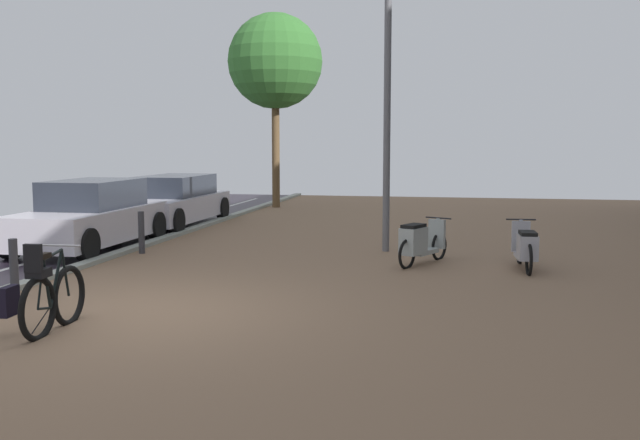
# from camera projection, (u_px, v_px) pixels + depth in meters

# --- Properties ---
(ground) EXTENTS (21.00, 40.00, 0.13)m
(ground) POSITION_uv_depth(u_px,v_px,m) (242.00, 320.00, 8.84)
(ground) COLOR #251E29
(bicycle_foreground) EXTENTS (0.65, 1.44, 1.11)m
(bicycle_foreground) POSITION_uv_depth(u_px,v_px,m) (48.00, 298.00, 8.19)
(bicycle_foreground) COLOR black
(bicycle_foreground) RESTS_ON ground
(scooter_near) EXTENTS (0.89, 1.57, 0.82)m
(scooter_near) POSITION_uv_depth(u_px,v_px,m) (420.00, 242.00, 12.63)
(scooter_near) COLOR black
(scooter_near) RESTS_ON ground
(scooter_mid) EXTENTS (0.52, 1.71, 0.84)m
(scooter_mid) POSITION_uv_depth(u_px,v_px,m) (525.00, 248.00, 12.12)
(scooter_mid) COLOR black
(scooter_mid) RESTS_ON ground
(parked_car_near) EXTENTS (1.78, 4.08, 1.40)m
(parked_car_near) POSITION_uv_depth(u_px,v_px,m) (91.00, 217.00, 14.61)
(parked_car_near) COLOR silver
(parked_car_near) RESTS_ON ground
(parked_car_far) EXTENTS (1.82, 4.38, 1.30)m
(parked_car_far) POSITION_uv_depth(u_px,v_px,m) (173.00, 201.00, 18.63)
(parked_car_far) COLOR silver
(parked_car_far) RESTS_ON ground
(lamp_post) EXTENTS (0.20, 0.52, 5.84)m
(lamp_post) POSITION_uv_depth(u_px,v_px,m) (387.00, 88.00, 13.89)
(lamp_post) COLOR slate
(lamp_post) RESTS_ON ground
(street_tree) EXTENTS (3.11, 3.11, 6.36)m
(street_tree) POSITION_uv_depth(u_px,v_px,m) (275.00, 62.00, 23.21)
(street_tree) COLOR brown
(street_tree) RESTS_ON ground
(bollard_near) EXTENTS (0.12, 0.12, 0.84)m
(bollard_near) POSITION_uv_depth(u_px,v_px,m) (14.00, 269.00, 9.93)
(bollard_near) COLOR #38383D
(bollard_near) RESTS_ON ground
(bollard_far) EXTENTS (0.12, 0.12, 0.83)m
(bollard_far) POSITION_uv_depth(u_px,v_px,m) (141.00, 232.00, 13.91)
(bollard_far) COLOR #38383D
(bollard_far) RESTS_ON ground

